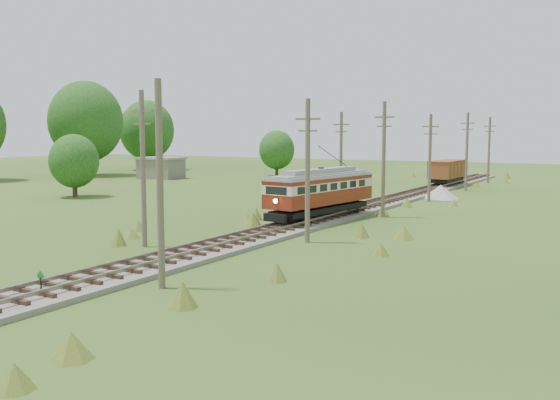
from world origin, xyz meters
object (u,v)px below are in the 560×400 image
Objects in this scene: switch_marker at (41,281)px; streetcar at (321,189)px; gravel_pile at (441,192)px; gondola at (447,170)px.

streetcar reaches higher than switch_marker.
gravel_pile reaches higher than switch_marker.
gravel_pile is at bearing -76.08° from gondola.
gravel_pile is (3.27, 20.90, -1.80)m from streetcar.
gravel_pile is at bearing 85.68° from switch_marker.
gravel_pile is at bearing 88.16° from streetcar.
streetcar is 21.23m from gravel_pile.
streetcar is (0.20, 25.04, 1.80)m from switch_marker.
gondola is at bearing 102.91° from gravel_pile.
gondola reaches higher than switch_marker.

